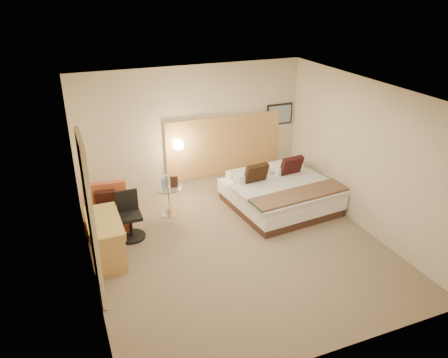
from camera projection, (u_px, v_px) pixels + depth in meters
name	position (u px, v px, depth m)	size (l,w,h in m)	color
floor	(240.00, 250.00, 7.49)	(4.80, 5.00, 0.02)	#7A6952
ceiling	(243.00, 93.00, 6.35)	(4.80, 5.00, 0.02)	silver
wall_back	(192.00, 131.00, 9.04)	(4.80, 0.02, 2.70)	beige
wall_front	(334.00, 265.00, 4.80)	(4.80, 0.02, 2.70)	beige
wall_left	(84.00, 204.00, 6.10)	(0.02, 5.00, 2.70)	beige
wall_right	(365.00, 157.00, 7.73)	(0.02, 5.00, 2.70)	beige
headboard_panel	(224.00, 145.00, 9.41)	(2.60, 0.04, 1.30)	tan
art_frame	(279.00, 114.00, 9.63)	(0.62, 0.03, 0.47)	black
art_canvas	(280.00, 114.00, 9.61)	(0.54, 0.01, 0.39)	gray
lamp_arm	(178.00, 144.00, 8.92)	(0.02, 0.02, 0.12)	silver
lamp_shade	(178.00, 145.00, 8.87)	(0.15, 0.15, 0.15)	#FFEDC6
curtain	(91.00, 220.00, 5.96)	(0.06, 0.90, 2.42)	beige
bottle_a	(163.00, 183.00, 8.28)	(0.06, 0.06, 0.21)	#96ADE7
bottle_b	(166.00, 180.00, 8.38)	(0.06, 0.06, 0.21)	#7EADC3
menu_folder	(174.00, 182.00, 8.30)	(0.14, 0.05, 0.23)	#3B2218
bed	(280.00, 193.00, 8.74)	(2.08, 2.04, 0.94)	#412820
lounge_chair	(107.00, 212.00, 8.00)	(0.85, 0.77, 0.82)	#A6754E
side_table	(169.00, 199.00, 8.45)	(0.59, 0.59, 0.59)	silver
desk	(106.00, 228.00, 7.03)	(0.53, 1.15, 0.72)	#B79F47
desk_chair	(130.00, 219.00, 7.70)	(0.49, 0.49, 0.86)	black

